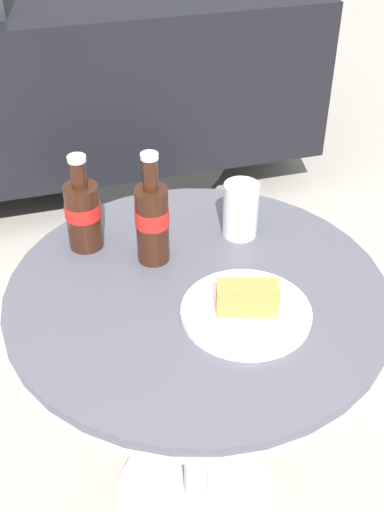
% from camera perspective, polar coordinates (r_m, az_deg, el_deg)
% --- Properties ---
extents(ground_plane, '(30.00, 30.00, 0.00)m').
position_cam_1_polar(ground_plane, '(1.77, 0.36, -20.38)').
color(ground_plane, '#A8A093').
extents(bistro_table, '(0.75, 0.75, 0.69)m').
position_cam_1_polar(bistro_table, '(1.34, 0.44, -7.74)').
color(bistro_table, '#B7B7BC').
rests_on(bistro_table, ground_plane).
extents(cola_bottle_left, '(0.07, 0.07, 0.21)m').
position_cam_1_polar(cola_bottle_left, '(1.32, -9.66, 3.87)').
color(cola_bottle_left, '#33190F').
rests_on(cola_bottle_left, bistro_table).
extents(cola_bottle_right, '(0.07, 0.07, 0.24)m').
position_cam_1_polar(cola_bottle_right, '(1.26, -3.56, 3.23)').
color(cola_bottle_right, '#33190F').
rests_on(cola_bottle_right, bistro_table).
extents(drinking_glass, '(0.07, 0.07, 0.12)m').
position_cam_1_polar(drinking_glass, '(1.36, 4.33, 3.93)').
color(drinking_glass, black).
rests_on(drinking_glass, bistro_table).
extents(lunch_plate_near, '(0.24, 0.24, 0.07)m').
position_cam_1_polar(lunch_plate_near, '(1.17, 4.86, -4.63)').
color(lunch_plate_near, white).
rests_on(lunch_plate_near, bistro_table).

